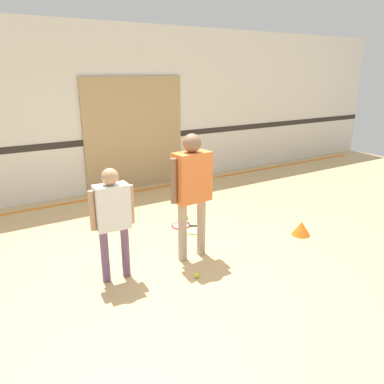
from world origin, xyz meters
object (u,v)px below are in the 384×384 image
(training_cone, at_px, (301,228))
(person_instructor, at_px, (192,183))
(person_student_left, at_px, (112,213))
(tennis_ball_by_spare_racket, at_px, (187,217))
(tennis_ball_near_instructor, at_px, (197,275))
(racket_second_spare, at_px, (193,230))
(racket_spare_on_floor, at_px, (182,226))

(training_cone, bearing_deg, person_instructor, 170.82)
(person_student_left, xyz_separation_m, tennis_ball_by_spare_racket, (1.65, 1.15, -0.79))
(person_instructor, relative_size, person_student_left, 1.21)
(tennis_ball_near_instructor, xyz_separation_m, tennis_ball_by_spare_racket, (0.84, 1.64, 0.00))
(racket_second_spare, relative_size, training_cone, 1.79)
(tennis_ball_by_spare_racket, bearing_deg, tennis_ball_near_instructor, -117.17)
(training_cone, bearing_deg, racket_spare_on_floor, 137.79)
(person_student_left, relative_size, racket_spare_on_floor, 2.79)
(tennis_ball_by_spare_racket, bearing_deg, person_student_left, -145.10)
(person_instructor, height_order, racket_spare_on_floor, person_instructor)
(person_instructor, bearing_deg, racket_second_spare, 53.37)
(person_instructor, bearing_deg, tennis_ball_by_spare_racket, 58.83)
(racket_spare_on_floor, height_order, tennis_ball_by_spare_racket, tennis_ball_by_spare_racket)
(racket_spare_on_floor, height_order, training_cone, training_cone)
(person_instructor, relative_size, tennis_ball_near_instructor, 24.59)
(racket_spare_on_floor, bearing_deg, person_student_left, -112.33)
(tennis_ball_near_instructor, xyz_separation_m, training_cone, (1.97, 0.20, 0.07))
(racket_second_spare, bearing_deg, tennis_ball_near_instructor, 165.92)
(racket_second_spare, bearing_deg, person_instructor, 162.88)
(person_student_left, distance_m, tennis_ball_by_spare_racket, 2.16)
(person_student_left, distance_m, racket_spare_on_floor, 1.90)
(person_student_left, relative_size, training_cone, 4.79)
(person_instructor, distance_m, person_student_left, 1.06)
(racket_second_spare, xyz_separation_m, training_cone, (1.29, -0.97, 0.10))
(person_student_left, xyz_separation_m, racket_spare_on_floor, (1.43, 0.94, -0.82))
(person_student_left, bearing_deg, racket_spare_on_floor, 36.65)
(racket_second_spare, distance_m, training_cone, 1.61)
(person_instructor, xyz_separation_m, training_cone, (1.74, -0.28, -0.90))
(person_instructor, xyz_separation_m, racket_second_spare, (0.45, 0.68, -0.99))
(person_student_left, xyz_separation_m, training_cone, (2.78, -0.28, -0.72))
(racket_second_spare, height_order, tennis_ball_by_spare_racket, tennis_ball_by_spare_racket)
(person_instructor, xyz_separation_m, tennis_ball_near_instructor, (-0.23, -0.48, -0.97))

